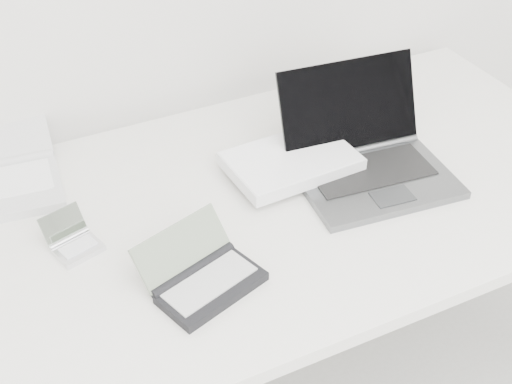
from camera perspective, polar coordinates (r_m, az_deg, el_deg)
name	(u,v)px	position (r m, az deg, el deg)	size (l,w,h in m)	color
desk	(260,217)	(1.52, 0.35, -2.03)	(1.60, 0.80, 0.73)	white
laptop_large	(335,160)	(1.56, 6.32, 2.55)	(0.47, 0.35, 0.21)	#5C5E62
pda_silver	(74,242)	(1.42, -14.38, -3.91)	(0.11, 0.12, 0.07)	silver
palmtop_charcoal	(203,277)	(1.30, -4.24, -6.80)	(0.23, 0.21, 0.09)	black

